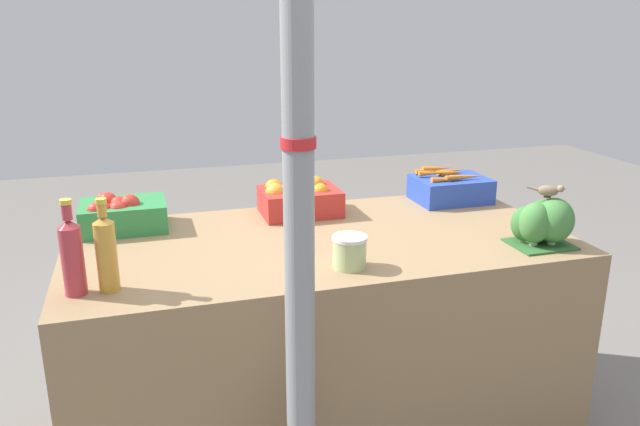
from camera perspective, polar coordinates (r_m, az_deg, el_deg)
name	(u,v)px	position (r m, az deg, el deg)	size (l,w,h in m)	color
ground_plane	(320,422)	(2.79, 0.00, -18.60)	(10.00, 10.00, 0.00)	slate
market_table	(320,335)	(2.57, 0.00, -11.06)	(1.90, 0.95, 0.83)	#937551
support_pole	(299,188)	(1.63, -1.97, 2.34)	(0.09, 0.09, 2.43)	gray
apple_crate	(121,213)	(2.60, -17.75, -0.03)	(0.33, 0.25, 0.15)	#2D8442
orange_crate	(297,198)	(2.68, -2.12, 1.38)	(0.33, 0.25, 0.15)	red
carrot_crate	(450,188)	(2.94, 11.82, 2.25)	(0.33, 0.25, 0.15)	#2847B7
broccoli_pile	(541,222)	(2.45, 19.53, -0.80)	(0.22, 0.19, 0.18)	#2D602D
juice_bottle_ruby	(72,255)	(2.02, -21.72, -3.58)	(0.07, 0.07, 0.30)	#B2333D
juice_bottle_amber	(106,252)	(2.01, -18.96, -3.37)	(0.06, 0.06, 0.30)	gold
pickle_jar	(349,252)	(2.11, 2.71, -3.55)	(0.12, 0.12, 0.11)	#B2C684
sparrow_bird	(549,191)	(2.41, 20.23, 1.94)	(0.11, 0.09, 0.05)	#4C3D2D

